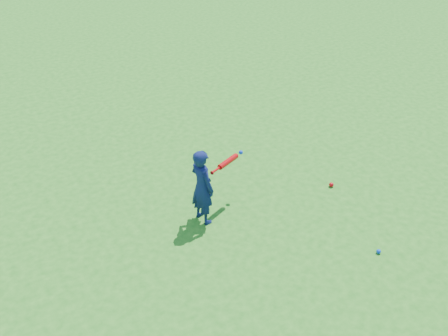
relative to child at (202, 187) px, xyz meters
name	(u,v)px	position (x,y,z in m)	size (l,w,h in m)	color
ground	(205,229)	(-0.09, -0.21, -0.58)	(80.00, 80.00, 0.00)	#25761C
child	(202,187)	(0.00, 0.00, 0.00)	(0.43, 0.28, 1.17)	#11194F
ground_ball_red	(331,185)	(2.15, -0.30, -0.55)	(0.08, 0.08, 0.08)	red
ground_ball_blue	(379,252)	(1.69, -1.81, -0.55)	(0.06, 0.06, 0.06)	blue
bat_swing	(229,161)	(0.54, 0.17, 0.16)	(0.68, 0.32, 0.08)	red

